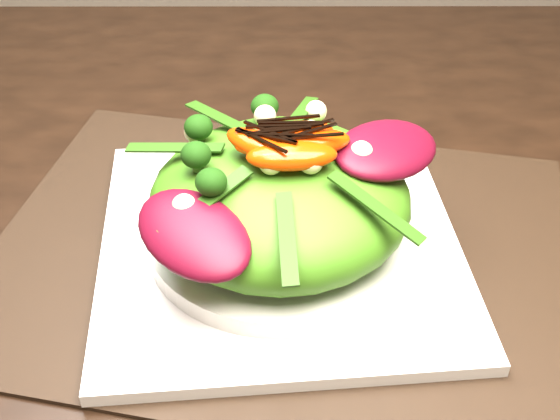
{
  "coord_description": "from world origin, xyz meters",
  "views": [
    {
      "loc": [
        -0.08,
        -0.5,
        1.16
      ],
      "look_at": [
        -0.08,
        -0.04,
        0.8
      ],
      "focal_mm": 48.0,
      "sensor_mm": 36.0,
      "label": 1
    }
  ],
  "objects_px": {
    "lettuce_mound": "(280,198)",
    "placemat": "(280,251)",
    "salad_bowl": "(280,232)",
    "orange_segment": "(274,125)",
    "dining_table": "(371,238)",
    "plate_base": "(280,245)"
  },
  "relations": [
    {
      "from": "plate_base",
      "to": "lettuce_mound",
      "type": "bearing_deg",
      "value": 0.0
    },
    {
      "from": "salad_bowl",
      "to": "lettuce_mound",
      "type": "relative_size",
      "value": 1.05
    },
    {
      "from": "dining_table",
      "to": "lettuce_mound",
      "type": "bearing_deg",
      "value": -152.34
    },
    {
      "from": "dining_table",
      "to": "plate_base",
      "type": "bearing_deg",
      "value": -152.34
    },
    {
      "from": "dining_table",
      "to": "plate_base",
      "type": "relative_size",
      "value": 5.58
    },
    {
      "from": "placemat",
      "to": "plate_base",
      "type": "xyz_separation_m",
      "value": [
        0.0,
        -0.0,
        0.01
      ]
    },
    {
      "from": "plate_base",
      "to": "placemat",
      "type": "bearing_deg",
      "value": 90.0
    },
    {
      "from": "dining_table",
      "to": "placemat",
      "type": "xyz_separation_m",
      "value": [
        -0.08,
        -0.04,
        0.02
      ]
    },
    {
      "from": "orange_segment",
      "to": "salad_bowl",
      "type": "bearing_deg",
      "value": -81.83
    },
    {
      "from": "placemat",
      "to": "lettuce_mound",
      "type": "xyz_separation_m",
      "value": [
        0.0,
        -0.0,
        0.06
      ]
    },
    {
      "from": "placemat",
      "to": "orange_segment",
      "type": "relative_size",
      "value": 7.04
    },
    {
      "from": "placemat",
      "to": "lettuce_mound",
      "type": "distance_m",
      "value": 0.06
    },
    {
      "from": "salad_bowl",
      "to": "orange_segment",
      "type": "distance_m",
      "value": 0.09
    },
    {
      "from": "placemat",
      "to": "salad_bowl",
      "type": "xyz_separation_m",
      "value": [
        0.0,
        0.0,
        0.02
      ]
    },
    {
      "from": "salad_bowl",
      "to": "orange_segment",
      "type": "xyz_separation_m",
      "value": [
        -0.0,
        0.03,
        0.08
      ]
    },
    {
      "from": "dining_table",
      "to": "salad_bowl",
      "type": "relative_size",
      "value": 7.51
    },
    {
      "from": "plate_base",
      "to": "salad_bowl",
      "type": "bearing_deg",
      "value": 90.0
    },
    {
      "from": "dining_table",
      "to": "lettuce_mound",
      "type": "xyz_separation_m",
      "value": [
        -0.08,
        -0.04,
        0.08
      ]
    },
    {
      "from": "dining_table",
      "to": "plate_base",
      "type": "height_order",
      "value": "dining_table"
    },
    {
      "from": "lettuce_mound",
      "to": "placemat",
      "type": "bearing_deg",
      "value": 90.0
    },
    {
      "from": "dining_table",
      "to": "lettuce_mound",
      "type": "distance_m",
      "value": 0.12
    },
    {
      "from": "dining_table",
      "to": "placemat",
      "type": "bearing_deg",
      "value": -152.34
    }
  ]
}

